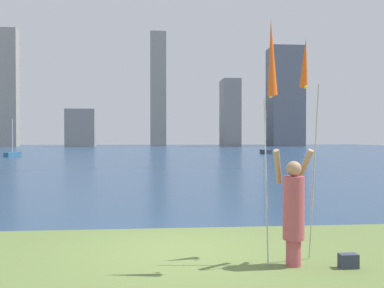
{
  "coord_description": "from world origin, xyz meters",
  "views": [
    {
      "loc": [
        -0.5,
        -8.55,
        2.19
      ],
      "look_at": [
        1.85,
        16.7,
        1.79
      ],
      "focal_mm": 41.9,
      "sensor_mm": 36.0,
      "label": 1
    }
  ],
  "objects_px": {
    "kite_flag_right": "(305,71)",
    "sailboat_3": "(266,151)",
    "person": "(293,208)",
    "sailboat_0": "(13,154)",
    "kite_flag_left": "(271,63)",
    "bag": "(348,261)"
  },
  "relations": [
    {
      "from": "kite_flag_left",
      "to": "bag",
      "type": "relative_size",
      "value": 13.64
    },
    {
      "from": "kite_flag_right",
      "to": "sailboat_3",
      "type": "height_order",
      "value": "sailboat_3"
    },
    {
      "from": "kite_flag_left",
      "to": "sailboat_0",
      "type": "xyz_separation_m",
      "value": [
        -17.38,
        44.47,
        -3.1
      ]
    },
    {
      "from": "kite_flag_left",
      "to": "sailboat_3",
      "type": "bearing_deg",
      "value": 75.41
    },
    {
      "from": "kite_flag_left",
      "to": "bag",
      "type": "xyz_separation_m",
      "value": [
        1.3,
        -0.08,
        -3.3
      ]
    },
    {
      "from": "person",
      "to": "sailboat_0",
      "type": "height_order",
      "value": "sailboat_0"
    },
    {
      "from": "kite_flag_right",
      "to": "bag",
      "type": "xyz_separation_m",
      "value": [
        0.45,
        -0.85,
        -3.29
      ]
    },
    {
      "from": "kite_flag_right",
      "to": "bag",
      "type": "distance_m",
      "value": 3.43
    },
    {
      "from": "sailboat_3",
      "to": "sailboat_0",
      "type": "bearing_deg",
      "value": -170.52
    },
    {
      "from": "bag",
      "to": "sailboat_3",
      "type": "relative_size",
      "value": 0.05
    },
    {
      "from": "sailboat_0",
      "to": "kite_flag_left",
      "type": "bearing_deg",
      "value": -68.66
    },
    {
      "from": "kite_flag_right",
      "to": "kite_flag_left",
      "type": "bearing_deg",
      "value": -137.77
    },
    {
      "from": "kite_flag_left",
      "to": "sailboat_3",
      "type": "xyz_separation_m",
      "value": [
        12.89,
        49.53,
        -3.07
      ]
    },
    {
      "from": "kite_flag_right",
      "to": "sailboat_3",
      "type": "bearing_deg",
      "value": 76.12
    },
    {
      "from": "person",
      "to": "bag",
      "type": "relative_size",
      "value": 6.51
    },
    {
      "from": "bag",
      "to": "sailboat_3",
      "type": "distance_m",
      "value": 50.95
    },
    {
      "from": "kite_flag_left",
      "to": "person",
      "type": "bearing_deg",
      "value": 17.77
    },
    {
      "from": "sailboat_0",
      "to": "sailboat_3",
      "type": "relative_size",
      "value": 0.74
    },
    {
      "from": "kite_flag_right",
      "to": "person",
      "type": "bearing_deg",
      "value": -123.78
    },
    {
      "from": "kite_flag_left",
      "to": "kite_flag_right",
      "type": "distance_m",
      "value": 1.15
    },
    {
      "from": "person",
      "to": "kite_flag_right",
      "type": "bearing_deg",
      "value": 65.77
    },
    {
      "from": "person",
      "to": "sailboat_0",
      "type": "xyz_separation_m",
      "value": [
        -17.8,
        44.34,
        -0.66
      ]
    }
  ]
}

